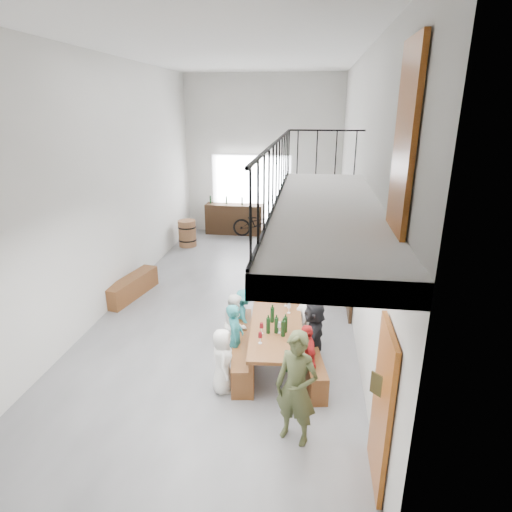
# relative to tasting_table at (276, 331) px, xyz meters

# --- Properties ---
(floor) EXTENTS (12.00, 12.00, 0.00)m
(floor) POSITION_rel_tasting_table_xyz_m (-1.26, 2.62, -0.71)
(floor) COLOR #5E5E60
(floor) RESTS_ON ground
(room_walls) EXTENTS (12.00, 12.00, 12.00)m
(room_walls) POSITION_rel_tasting_table_xyz_m (-1.26, 2.62, 2.85)
(room_walls) COLOR silver
(room_walls) RESTS_ON ground
(gateway_portal) EXTENTS (2.80, 0.08, 2.80)m
(gateway_portal) POSITION_rel_tasting_table_xyz_m (-1.66, 8.56, 0.69)
(gateway_portal) COLOR white
(gateway_portal) RESTS_ON ground
(right_wall_decor) EXTENTS (0.07, 8.28, 5.07)m
(right_wall_decor) POSITION_rel_tasting_table_xyz_m (1.44, 0.75, 1.04)
(right_wall_decor) COLOR #9D4C18
(right_wall_decor) RESTS_ON ground
(balcony) EXTENTS (1.52, 5.62, 4.00)m
(balcony) POSITION_rel_tasting_table_xyz_m (0.72, -0.51, 2.26)
(balcony) COLOR white
(balcony) RESTS_ON ground
(tasting_table) EXTENTS (1.08, 2.27, 0.79)m
(tasting_table) POSITION_rel_tasting_table_xyz_m (0.00, 0.00, 0.00)
(tasting_table) COLOR brown
(tasting_table) RESTS_ON ground
(bench_inner) EXTENTS (0.70, 2.25, 0.51)m
(bench_inner) POSITION_rel_tasting_table_xyz_m (-0.62, 0.06, -0.45)
(bench_inner) COLOR brown
(bench_inner) RESTS_ON ground
(bench_wall) EXTENTS (0.65, 2.14, 0.49)m
(bench_wall) POSITION_rel_tasting_table_xyz_m (0.58, 0.00, -0.46)
(bench_wall) COLOR brown
(bench_wall) RESTS_ON ground
(tableware) EXTENTS (0.49, 1.50, 0.35)m
(tableware) POSITION_rel_tasting_table_xyz_m (0.01, -0.07, 0.23)
(tableware) COLOR black
(tableware) RESTS_ON tasting_table
(side_bench) EXTENTS (0.72, 1.82, 0.50)m
(side_bench) POSITION_rel_tasting_table_xyz_m (-3.76, 2.52, -0.46)
(side_bench) COLOR brown
(side_bench) RESTS_ON ground
(oak_barrel) EXTENTS (0.60, 0.60, 0.88)m
(oak_barrel) POSITION_rel_tasting_table_xyz_m (-3.53, 6.61, -0.27)
(oak_barrel) COLOR brown
(oak_barrel) RESTS_ON ground
(serving_counter) EXTENTS (2.08, 0.62, 1.09)m
(serving_counter) POSITION_rel_tasting_table_xyz_m (-2.24, 8.27, -0.16)
(serving_counter) COLOR #372314
(serving_counter) RESTS_ON ground
(counter_bottles) EXTENTS (1.82, 0.14, 0.28)m
(counter_bottles) POSITION_rel_tasting_table_xyz_m (-2.24, 8.28, 0.52)
(counter_bottles) COLOR black
(counter_bottles) RESTS_ON serving_counter
(guest_left_a) EXTENTS (0.46, 0.60, 1.11)m
(guest_left_a) POSITION_rel_tasting_table_xyz_m (-0.80, -0.80, -0.15)
(guest_left_a) COLOR white
(guest_left_a) RESTS_ON ground
(guest_left_b) EXTENTS (0.33, 0.47, 1.24)m
(guest_left_b) POSITION_rel_tasting_table_xyz_m (-0.70, -0.17, -0.08)
(guest_left_b) COLOR #237376
(guest_left_b) RESTS_ON ground
(guest_left_c) EXTENTS (0.46, 0.58, 1.18)m
(guest_left_c) POSITION_rel_tasting_table_xyz_m (-0.79, 0.39, -0.12)
(guest_left_c) COLOR white
(guest_left_c) RESTS_ON ground
(guest_left_d) EXTENTS (0.64, 0.80, 1.08)m
(guest_left_d) POSITION_rel_tasting_table_xyz_m (-0.71, 0.83, -0.17)
(guest_left_d) COLOR #237376
(guest_left_d) RESTS_ON ground
(guest_right_a) EXTENTS (0.52, 0.73, 1.14)m
(guest_right_a) POSITION_rel_tasting_table_xyz_m (0.53, -0.53, -0.13)
(guest_right_a) COLOR red
(guest_right_a) RESTS_ON ground
(guest_right_b) EXTENTS (0.55, 1.22, 1.27)m
(guest_right_b) POSITION_rel_tasting_table_xyz_m (0.65, 0.07, -0.07)
(guest_right_b) COLOR black
(guest_right_b) RESTS_ON ground
(guest_right_c) EXTENTS (0.54, 0.71, 1.29)m
(guest_right_c) POSITION_rel_tasting_table_xyz_m (0.53, 0.79, -0.06)
(guest_right_c) COLOR white
(guest_right_c) RESTS_ON ground
(host_standing) EXTENTS (0.71, 0.60, 1.67)m
(host_standing) POSITION_rel_tasting_table_xyz_m (0.42, -1.74, 0.13)
(host_standing) COLOR #434A2A
(host_standing) RESTS_ON ground
(potted_plant) EXTENTS (0.41, 0.36, 0.43)m
(potted_plant) POSITION_rel_tasting_table_xyz_m (1.19, 3.38, -0.49)
(potted_plant) COLOR #164816
(potted_plant) RESTS_ON ground
(bicycle_near) EXTENTS (1.88, 0.68, 0.98)m
(bicycle_near) POSITION_rel_tasting_table_xyz_m (-1.31, 7.99, -0.22)
(bicycle_near) COLOR black
(bicycle_near) RESTS_ON ground
(bicycle_far) EXTENTS (1.67, 0.64, 0.98)m
(bicycle_far) POSITION_rel_tasting_table_xyz_m (0.31, 7.73, -0.22)
(bicycle_far) COLOR black
(bicycle_far) RESTS_ON ground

